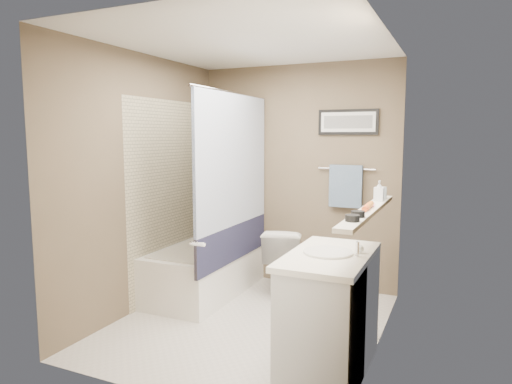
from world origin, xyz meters
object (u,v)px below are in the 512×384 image
at_px(candle_bowl_far, 358,214).
at_px(bathtub, 207,269).
at_px(vanity, 330,315).
at_px(hair_brush_back, 369,206).
at_px(soap_bottle, 379,191).
at_px(candle_bowl_near, 352,218).
at_px(hair_brush_front, 367,207).
at_px(glass_jar, 382,193).
at_px(toilet, 285,260).

bearing_deg(candle_bowl_far, bathtub, 148.58).
xyz_separation_m(vanity, hair_brush_back, (0.19, 0.34, 0.74)).
xyz_separation_m(vanity, candle_bowl_far, (0.19, -0.04, 0.73)).
xyz_separation_m(vanity, soap_bottle, (0.19, 0.78, 0.80)).
bearing_deg(candle_bowl_far, candle_bowl_near, -90.00).
xyz_separation_m(vanity, hair_brush_front, (0.19, 0.26, 0.74)).
height_order(vanity, hair_brush_back, hair_brush_back).
distance_m(hair_brush_front, glass_jar, 0.65).
distance_m(bathtub, candle_bowl_far, 2.27).
xyz_separation_m(bathtub, candle_bowl_near, (1.79, -1.25, 0.89)).
relative_size(candle_bowl_near, hair_brush_front, 0.41).
bearing_deg(candle_bowl_far, soap_bottle, 90.00).
height_order(candle_bowl_near, hair_brush_back, hair_brush_back).
height_order(candle_bowl_far, hair_brush_front, hair_brush_front).
height_order(bathtub, vanity, vanity).
bearing_deg(candle_bowl_far, glass_jar, 90.00).
relative_size(vanity, hair_brush_back, 4.09).
bearing_deg(vanity, candle_bowl_near, -46.14).
distance_m(bathtub, toilet, 0.82).
height_order(vanity, glass_jar, glass_jar).
height_order(candle_bowl_far, glass_jar, glass_jar).
bearing_deg(vanity, bathtub, 148.39).
bearing_deg(bathtub, hair_brush_back, -21.97).
xyz_separation_m(candle_bowl_near, candle_bowl_far, (0.00, 0.16, 0.00)).
bearing_deg(vanity, soap_bottle, 78.30).
bearing_deg(candle_bowl_near, candle_bowl_far, 90.00).
distance_m(glass_jar, soap_bottle, 0.14).
relative_size(toilet, hair_brush_front, 3.17).
bearing_deg(hair_brush_front, glass_jar, 90.00).
xyz_separation_m(hair_brush_front, soap_bottle, (0.00, 0.52, 0.06)).
xyz_separation_m(candle_bowl_far, soap_bottle, (0.00, 0.82, 0.06)).
height_order(hair_brush_front, glass_jar, glass_jar).
bearing_deg(hair_brush_back, hair_brush_front, -90.00).
bearing_deg(vanity, candle_bowl_far, -10.57).
relative_size(toilet, hair_brush_back, 3.17).
distance_m(bathtub, candle_bowl_near, 2.35).
bearing_deg(hair_brush_front, soap_bottle, 90.00).
relative_size(bathtub, vanity, 1.67).
xyz_separation_m(toilet, candle_bowl_near, (1.04, -1.58, 0.79)).
bearing_deg(glass_jar, candle_bowl_far, -90.00).
xyz_separation_m(toilet, vanity, (0.86, -1.38, 0.05)).
xyz_separation_m(candle_bowl_far, hair_brush_back, (0.00, 0.38, 0.00)).
distance_m(candle_bowl_near, soap_bottle, 0.98).
xyz_separation_m(candle_bowl_near, hair_brush_back, (0.00, 0.54, 0.00)).
height_order(bathtub, soap_bottle, soap_bottle).
bearing_deg(hair_brush_front, candle_bowl_near, -90.00).
height_order(candle_bowl_far, soap_bottle, soap_bottle).
bearing_deg(vanity, glass_jar, 80.24).
bearing_deg(hair_brush_front, hair_brush_back, 90.00).
relative_size(bathtub, hair_brush_back, 6.82).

